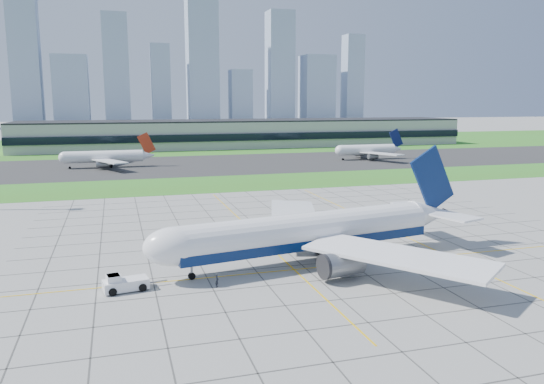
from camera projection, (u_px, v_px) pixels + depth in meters
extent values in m
plane|color=#9A9A95|center=(346.00, 261.00, 89.17)|extent=(1400.00, 1400.00, 0.00)
cube|color=#397020|center=(233.00, 183.00, 174.25)|extent=(700.00, 35.00, 0.04)
cube|color=#383838|center=(205.00, 164.00, 226.24)|extent=(700.00, 75.00, 0.04)
cube|color=#397020|center=(176.00, 145.00, 330.22)|extent=(700.00, 145.00, 0.04)
cube|color=#474744|center=(47.00, 268.00, 85.22)|extent=(0.18, 130.00, 0.02)
cube|color=#474744|center=(99.00, 264.00, 87.45)|extent=(0.18, 130.00, 0.02)
cube|color=#474744|center=(148.00, 260.00, 89.69)|extent=(0.18, 130.00, 0.02)
cube|color=#474744|center=(195.00, 256.00, 91.92)|extent=(0.18, 130.00, 0.02)
cube|color=#474744|center=(240.00, 252.00, 94.16)|extent=(0.18, 130.00, 0.02)
cube|color=#474744|center=(283.00, 249.00, 96.39)|extent=(0.18, 130.00, 0.02)
cube|color=#474744|center=(324.00, 246.00, 98.62)|extent=(0.18, 130.00, 0.02)
cube|color=#474744|center=(363.00, 242.00, 100.86)|extent=(0.18, 130.00, 0.02)
cube|color=#474744|center=(401.00, 239.00, 103.09)|extent=(0.18, 130.00, 0.02)
cube|color=#474744|center=(436.00, 236.00, 105.33)|extent=(0.18, 130.00, 0.02)
cube|color=#474744|center=(471.00, 234.00, 107.56)|extent=(0.18, 130.00, 0.02)
cube|color=#474744|center=(504.00, 231.00, 109.80)|extent=(0.18, 130.00, 0.02)
cube|color=#474744|center=(535.00, 228.00, 112.03)|extent=(0.18, 130.00, 0.02)
cube|color=#474744|center=(518.00, 378.00, 51.36)|extent=(110.00, 0.18, 0.02)
cube|color=#474744|center=(466.00, 342.00, 58.92)|extent=(110.00, 0.18, 0.02)
cube|color=#474744|center=(426.00, 315.00, 66.48)|extent=(110.00, 0.18, 0.02)
cube|color=#474744|center=(394.00, 293.00, 74.05)|extent=(110.00, 0.18, 0.02)
cube|color=#474744|center=(368.00, 276.00, 81.61)|extent=(110.00, 0.18, 0.02)
cube|color=#474744|center=(346.00, 261.00, 89.17)|extent=(110.00, 0.18, 0.02)
cube|color=#474744|center=(328.00, 248.00, 96.73)|extent=(110.00, 0.18, 0.02)
cube|color=#474744|center=(313.00, 238.00, 104.30)|extent=(110.00, 0.18, 0.02)
cube|color=#474744|center=(299.00, 228.00, 111.86)|extent=(110.00, 0.18, 0.02)
cube|color=#474744|center=(287.00, 220.00, 119.42)|extent=(110.00, 0.18, 0.02)
cube|color=#474744|center=(277.00, 213.00, 126.98)|extent=(110.00, 0.18, 0.02)
cube|color=#474744|center=(268.00, 207.00, 134.55)|extent=(110.00, 0.18, 0.02)
cube|color=#474744|center=(260.00, 201.00, 142.11)|extent=(110.00, 0.18, 0.02)
cube|color=#474744|center=(252.00, 196.00, 149.67)|extent=(110.00, 0.18, 0.02)
cube|color=yellow|center=(351.00, 264.00, 87.28)|extent=(120.00, 0.25, 0.03)
cube|color=yellow|center=(258.00, 236.00, 105.28)|extent=(0.25, 100.00, 0.03)
cube|color=yellow|center=(385.00, 227.00, 113.10)|extent=(0.25, 100.00, 0.03)
cube|color=#B7B7B2|center=(248.00, 134.00, 316.50)|extent=(260.00, 42.00, 15.00)
cube|color=black|center=(257.00, 137.00, 296.26)|extent=(260.00, 1.00, 4.00)
cube|color=black|center=(248.00, 120.00, 315.17)|extent=(260.00, 42.00, 0.80)
cube|color=#8EA0BB|center=(24.00, 48.00, 533.74)|extent=(28.00, 25.20, 160.00)
cube|color=#8EA0BB|center=(71.00, 91.00, 552.72)|extent=(35.00, 31.50, 74.00)
cube|color=#8EA0BB|center=(116.00, 71.00, 561.86)|extent=(26.00, 23.40, 118.00)
cube|color=#8EA0BB|center=(161.00, 85.00, 577.23)|extent=(20.00, 18.00, 88.00)
cube|color=#8EA0BB|center=(202.00, 57.00, 584.86)|extent=(33.00, 29.70, 150.00)
cube|color=#8EA0BB|center=(240.00, 98.00, 604.28)|extent=(24.00, 21.60, 62.00)
cube|color=#8EA0BB|center=(280.00, 69.00, 611.85)|extent=(29.00, 26.10, 128.00)
cube|color=#8EA0BB|center=(317.00, 90.00, 628.74)|extent=(36.00, 32.40, 80.00)
cube|color=#8EA0BB|center=(352.00, 80.00, 639.48)|extent=(22.00, 19.80, 105.00)
cylinder|color=white|center=(308.00, 230.00, 87.61)|extent=(45.38, 13.29, 5.87)
cube|color=#071C4B|center=(308.00, 241.00, 87.92)|extent=(45.32, 12.91, 1.57)
ellipsoid|color=white|center=(175.00, 246.00, 77.86)|extent=(10.25, 7.36, 5.87)
cube|color=black|center=(160.00, 245.00, 76.85)|extent=(2.65, 3.45, 0.59)
cone|color=white|center=(429.00, 214.00, 98.79)|extent=(8.65, 6.81, 5.58)
cube|color=#071C4B|center=(432.00, 179.00, 97.89)|extent=(10.61, 2.26, 12.50)
cube|color=white|center=(294.00, 215.00, 104.19)|extent=(16.21, 28.79, 0.95)
cube|color=white|center=(397.00, 256.00, 76.44)|extent=(23.13, 27.43, 0.95)
cylinder|color=slate|center=(280.00, 234.00, 97.21)|extent=(6.89, 4.73, 3.72)
cylinder|color=slate|center=(342.00, 264.00, 79.00)|extent=(6.89, 4.73, 3.72)
cylinder|color=gray|center=(192.00, 271.00, 79.63)|extent=(0.41, 0.41, 2.55)
cylinder|color=black|center=(192.00, 276.00, 79.75)|extent=(1.14, 0.66, 1.08)
cylinder|color=black|center=(323.00, 250.00, 93.32)|extent=(1.45, 1.37, 1.27)
cylinder|color=black|center=(343.00, 260.00, 87.77)|extent=(1.45, 1.37, 1.27)
cube|color=white|center=(126.00, 284.00, 75.05)|extent=(6.57, 3.87, 1.44)
cube|color=white|center=(113.00, 279.00, 74.16)|extent=(2.21, 2.54, 1.13)
cube|color=black|center=(113.00, 278.00, 74.13)|extent=(1.97, 2.31, 0.72)
cube|color=gray|center=(157.00, 282.00, 77.02)|extent=(3.08, 0.70, 0.19)
cylinder|color=black|center=(109.00, 286.00, 75.40)|extent=(1.20, 0.70, 1.13)
cylinder|color=black|center=(113.00, 292.00, 73.03)|extent=(1.20, 0.70, 1.13)
cylinder|color=black|center=(138.00, 282.00, 77.18)|extent=(1.20, 0.70, 1.13)
cylinder|color=black|center=(143.00, 287.00, 74.81)|extent=(1.20, 0.70, 1.13)
imported|color=black|center=(217.00, 281.00, 76.42)|extent=(0.70, 0.81, 1.89)
cylinder|color=white|center=(104.00, 157.00, 214.64)|extent=(30.24, 4.80, 4.80)
cube|color=#AB2A13|center=(146.00, 143.00, 218.49)|extent=(7.46, 0.40, 9.15)
cube|color=white|center=(110.00, 156.00, 225.76)|extent=(13.89, 20.66, 0.40)
cube|color=white|center=(110.00, 161.00, 204.96)|extent=(13.89, 20.66, 0.40)
cylinder|color=black|center=(111.00, 165.00, 218.10)|extent=(1.00, 1.00, 1.00)
cylinder|color=black|center=(111.00, 167.00, 213.94)|extent=(1.00, 1.00, 1.00)
cylinder|color=white|center=(367.00, 150.00, 245.02)|extent=(26.85, 4.80, 4.80)
cube|color=#061043|center=(396.00, 138.00, 248.34)|extent=(7.46, 0.40, 9.15)
cube|color=white|center=(360.00, 149.00, 256.07)|extent=(13.89, 20.66, 0.40)
cube|color=white|center=(382.00, 154.00, 235.27)|extent=(13.89, 20.66, 0.40)
cylinder|color=black|center=(369.00, 158.00, 248.39)|extent=(1.00, 1.00, 1.00)
cylinder|color=black|center=(373.00, 159.00, 244.23)|extent=(1.00, 1.00, 1.00)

